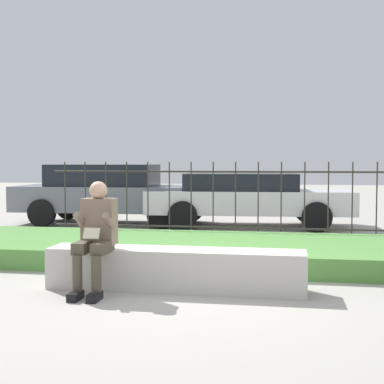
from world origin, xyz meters
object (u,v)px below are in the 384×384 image
(person_seated_reader, at_px, (96,232))
(car_parked_left, at_px, (109,192))
(stone_bench, at_px, (175,272))
(car_parked_center, at_px, (247,197))

(person_seated_reader, xyz_separation_m, car_parked_left, (-2.09, 6.69, 0.06))
(person_seated_reader, height_order, car_parked_left, car_parked_left)
(stone_bench, bearing_deg, person_seated_reader, -161.66)
(stone_bench, distance_m, person_seated_reader, 1.04)
(car_parked_center, bearing_deg, stone_bench, -97.49)
(person_seated_reader, relative_size, car_parked_left, 0.28)
(person_seated_reader, xyz_separation_m, car_parked_center, (1.28, 6.68, -0.02))
(person_seated_reader, bearing_deg, car_parked_left, 107.34)
(stone_bench, xyz_separation_m, car_parked_center, (0.41, 6.40, 0.47))
(person_seated_reader, relative_size, car_parked_center, 0.27)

